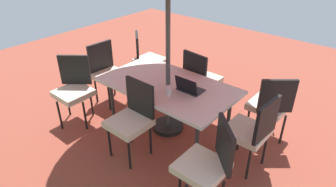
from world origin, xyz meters
name	(u,v)px	position (x,y,z in m)	size (l,w,h in m)	color
ground_plane	(168,128)	(0.00, 0.00, -0.01)	(10.00, 10.00, 0.02)	brown
dining_table	(168,87)	(0.00, 0.00, 0.67)	(1.81, 1.04, 0.72)	silver
chair_northwest	(208,162)	(-1.14, 0.74, 0.55)	(0.59, 0.59, 0.98)	beige
chair_southeast	(146,58)	(1.13, -0.75, 0.55)	(0.59, 0.59, 0.98)	beige
chair_northeast	(74,87)	(1.17, 0.70, 0.55)	(0.58, 0.58, 0.98)	beige
chair_south	(201,77)	(-0.03, -0.73, 0.55)	(0.47, 0.48, 0.98)	beige
chair_north	(132,117)	(-0.01, 0.68, 0.55)	(0.46, 0.46, 0.98)	beige
chair_west	(252,129)	(-1.23, -0.03, 0.55)	(0.48, 0.47, 0.98)	beige
chair_southwest	(271,104)	(-1.16, -0.69, 0.55)	(0.58, 0.59, 0.98)	beige
chair_east	(107,71)	(1.24, 0.04, 0.55)	(0.47, 0.46, 0.98)	beige
laptop	(189,88)	(-0.33, -0.02, 0.77)	(0.32, 0.25, 0.21)	#2D2D33
cup	(169,92)	(-0.19, 0.21, 0.77)	(0.08, 0.08, 0.09)	white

